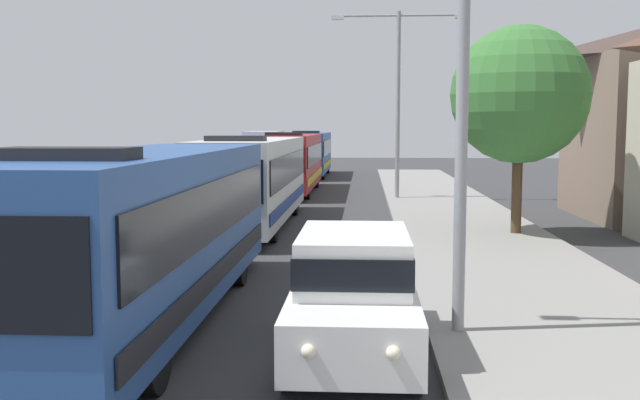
# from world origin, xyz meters

# --- Properties ---
(bus_lead) EXTENTS (2.58, 11.18, 3.21)m
(bus_lead) POSITION_xyz_m (-1.30, 10.65, 1.69)
(bus_lead) COLOR #284C8C
(bus_lead) RESTS_ON ground_plane
(bus_second_in_line) EXTENTS (2.58, 11.67, 3.21)m
(bus_second_in_line) POSITION_xyz_m (-1.30, 23.22, 1.69)
(bus_second_in_line) COLOR silver
(bus_second_in_line) RESTS_ON ground_plane
(bus_middle) EXTENTS (2.58, 11.26, 3.21)m
(bus_middle) POSITION_xyz_m (-1.30, 36.21, 1.69)
(bus_middle) COLOR maroon
(bus_middle) RESTS_ON ground_plane
(bus_fourth_in_line) EXTENTS (2.58, 10.73, 3.21)m
(bus_fourth_in_line) POSITION_xyz_m (-1.30, 49.17, 1.69)
(bus_fourth_in_line) COLOR #284C8C
(bus_fourth_in_line) RESTS_ON ground_plane
(white_suv) EXTENTS (1.86, 4.58, 1.90)m
(white_suv) POSITION_xyz_m (2.40, 8.90, 1.03)
(white_suv) COLOR white
(white_suv) RESTS_ON ground_plane
(box_truck_oncoming) EXTENTS (2.35, 6.92, 3.15)m
(box_truck_oncoming) POSITION_xyz_m (-4.60, 48.89, 1.70)
(box_truck_oncoming) COLOR navy
(box_truck_oncoming) RESTS_ON ground_plane
(streetlamp_near) EXTENTS (6.56, 0.28, 8.65)m
(streetlamp_near) POSITION_xyz_m (4.10, 9.93, 5.46)
(streetlamp_near) COLOR gray
(streetlamp_near) RESTS_ON sidewalk
(streetlamp_mid) EXTENTS (6.21, 0.28, 8.64)m
(streetlamp_mid) POSITION_xyz_m (4.10, 32.46, 5.43)
(streetlamp_mid) COLOR gray
(streetlamp_mid) RESTS_ON sidewalk
(roadside_tree) EXTENTS (4.26, 4.26, 6.44)m
(roadside_tree) POSITION_xyz_m (7.32, 21.10, 4.45)
(roadside_tree) COLOR #4C3823
(roadside_tree) RESTS_ON sidewalk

